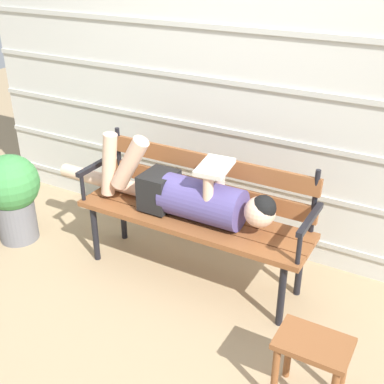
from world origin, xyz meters
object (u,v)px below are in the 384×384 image
park_bench (197,207)px  potted_plant (12,193)px  reclining_person (184,193)px  footstool (312,356)px

park_bench → potted_plant: bearing=-167.7°
reclining_person → potted_plant: 1.38m
park_bench → reclining_person: 0.14m
park_bench → reclining_person: size_ratio=0.93×
reclining_person → footstool: (1.07, -0.62, -0.33)m
park_bench → footstool: bearing=-34.2°
reclining_person → potted_plant: bearing=-169.9°
park_bench → reclining_person: bearing=-132.8°
footstool → potted_plant: 2.44m
reclining_person → footstool: reclining_person is taller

